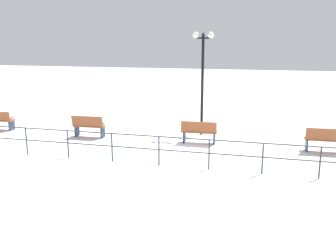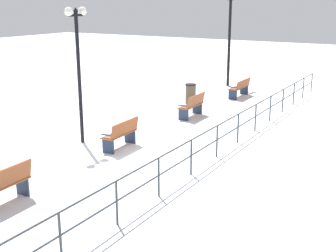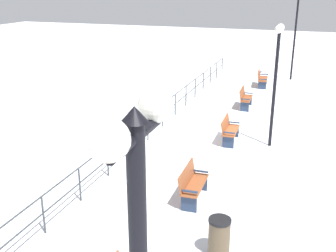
{
  "view_description": "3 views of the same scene",
  "coord_description": "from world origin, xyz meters",
  "px_view_note": "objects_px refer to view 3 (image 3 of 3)",
  "views": [
    {
      "loc": [
        -14.03,
        -2.33,
        3.98
      ],
      "look_at": [
        -1.24,
        0.93,
        0.96
      ],
      "focal_mm": 39.7,
      "sensor_mm": 36.0,
      "label": 1
    },
    {
      "loc": [
        -8.13,
        10.79,
        4.52
      ],
      "look_at": [
        -1.27,
        -0.66,
        0.77
      ],
      "focal_mm": 47.6,
      "sensor_mm": 36.0,
      "label": 2
    },
    {
      "loc": [
        2.71,
        -14.38,
        5.67
      ],
      "look_at": [
        -2.08,
        -0.8,
        0.65
      ],
      "focal_mm": 43.99,
      "sensor_mm": 36.0,
      "label": 3
    }
  ],
  "objects_px": {
    "bench_third": "(229,130)",
    "bench_fifth": "(262,78)",
    "trash_bin": "(219,237)",
    "bench_second": "(192,184)",
    "bench_fourth": "(245,98)",
    "lamppost_middle": "(277,64)",
    "lamppost_far": "(296,20)"
  },
  "relations": [
    {
      "from": "lamppost_middle",
      "to": "trash_bin",
      "type": "height_order",
      "value": "lamppost_middle"
    },
    {
      "from": "bench_third",
      "to": "bench_fourth",
      "type": "xyz_separation_m",
      "value": [
        -0.18,
        4.66,
        0.01
      ]
    },
    {
      "from": "bench_fourth",
      "to": "lamppost_middle",
      "type": "xyz_separation_m",
      "value": [
        1.68,
        -4.52,
        2.54
      ]
    },
    {
      "from": "bench_fifth",
      "to": "lamppost_middle",
      "type": "xyz_separation_m",
      "value": [
        1.49,
        -9.18,
        2.57
      ]
    },
    {
      "from": "bench_second",
      "to": "bench_third",
      "type": "height_order",
      "value": "bench_second"
    },
    {
      "from": "trash_bin",
      "to": "bench_fourth",
      "type": "bearing_deg",
      "value": 96.65
    },
    {
      "from": "bench_fifth",
      "to": "lamppost_far",
      "type": "distance_m",
      "value": 4.22
    },
    {
      "from": "bench_third",
      "to": "bench_fifth",
      "type": "xyz_separation_m",
      "value": [
        0.01,
        9.32,
        -0.02
      ]
    },
    {
      "from": "bench_fifth",
      "to": "lamppost_middle",
      "type": "distance_m",
      "value": 9.65
    },
    {
      "from": "bench_fifth",
      "to": "trash_bin",
      "type": "distance_m",
      "value": 16.19
    },
    {
      "from": "bench_fourth",
      "to": "trash_bin",
      "type": "height_order",
      "value": "bench_fourth"
    },
    {
      "from": "bench_third",
      "to": "bench_fourth",
      "type": "height_order",
      "value": "bench_fourth"
    },
    {
      "from": "bench_second",
      "to": "bench_third",
      "type": "xyz_separation_m",
      "value": [
        0.08,
        4.66,
        -0.01
      ]
    },
    {
      "from": "bench_fifth",
      "to": "trash_bin",
      "type": "height_order",
      "value": "same"
    },
    {
      "from": "bench_second",
      "to": "lamppost_middle",
      "type": "bearing_deg",
      "value": 70.05
    },
    {
      "from": "bench_third",
      "to": "bench_fifth",
      "type": "height_order",
      "value": "bench_third"
    },
    {
      "from": "bench_second",
      "to": "lamppost_far",
      "type": "xyz_separation_m",
      "value": [
        1.58,
        16.41,
        3.09
      ]
    },
    {
      "from": "lamppost_middle",
      "to": "lamppost_far",
      "type": "bearing_deg",
      "value": 90.0
    },
    {
      "from": "bench_fourth",
      "to": "lamppost_middle",
      "type": "distance_m",
      "value": 5.45
    },
    {
      "from": "bench_second",
      "to": "bench_fourth",
      "type": "xyz_separation_m",
      "value": [
        -0.1,
        9.33,
        0.0
      ]
    },
    {
      "from": "trash_bin",
      "to": "bench_third",
      "type": "bearing_deg",
      "value": 99.65
    },
    {
      "from": "bench_fourth",
      "to": "bench_fifth",
      "type": "distance_m",
      "value": 4.66
    },
    {
      "from": "bench_third",
      "to": "lamppost_far",
      "type": "distance_m",
      "value": 12.24
    },
    {
      "from": "bench_second",
      "to": "trash_bin",
      "type": "distance_m",
      "value": 2.49
    },
    {
      "from": "lamppost_far",
      "to": "trash_bin",
      "type": "height_order",
      "value": "lamppost_far"
    },
    {
      "from": "bench_third",
      "to": "bench_second",
      "type": "bearing_deg",
      "value": -92.93
    },
    {
      "from": "bench_fourth",
      "to": "trash_bin",
      "type": "distance_m",
      "value": 11.57
    },
    {
      "from": "bench_fifth",
      "to": "lamppost_middle",
      "type": "height_order",
      "value": "lamppost_middle"
    },
    {
      "from": "bench_fifth",
      "to": "bench_second",
      "type": "bearing_deg",
      "value": -94.88
    },
    {
      "from": "bench_third",
      "to": "lamppost_middle",
      "type": "xyz_separation_m",
      "value": [
        1.5,
        0.15,
        2.55
      ]
    },
    {
      "from": "bench_third",
      "to": "trash_bin",
      "type": "bearing_deg",
      "value": -82.34
    },
    {
      "from": "bench_fifth",
      "to": "trash_bin",
      "type": "relative_size",
      "value": 1.73
    }
  ]
}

